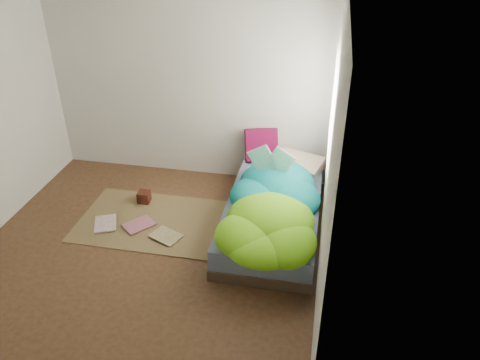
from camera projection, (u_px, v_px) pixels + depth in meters
name	position (u px, v px, depth m)	size (l,w,h in m)	color
ground	(146.00, 254.00, 4.82)	(3.50, 3.50, 0.00)	#412819
room_walls	(128.00, 105.00, 3.99)	(3.54, 3.54, 2.62)	silver
bed	(273.00, 214.00, 5.14)	(1.00, 2.00, 0.34)	#3D2D21
duvet	(272.00, 198.00, 4.78)	(0.96, 1.84, 0.34)	#076579
rug	(151.00, 221.00, 5.30)	(1.60, 1.10, 0.01)	brown
pillow_floral	(298.00, 164.00, 5.62)	(0.57, 0.35, 0.13)	white
pillow_magenta	(261.00, 145.00, 5.77)	(0.40, 0.12, 0.40)	#490426
open_book	(271.00, 152.00, 5.01)	(0.42, 0.09, 0.26)	#2E8D31
wooden_box	(144.00, 197.00, 5.59)	(0.14, 0.14, 0.14)	black
floor_book_a	(95.00, 225.00, 5.20)	(0.23, 0.32, 0.02)	silver
floor_book_b	(134.00, 220.00, 5.27)	(0.24, 0.32, 0.03)	#B66982
floor_book_c	(158.00, 242.00, 4.94)	(0.23, 0.32, 0.02)	tan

